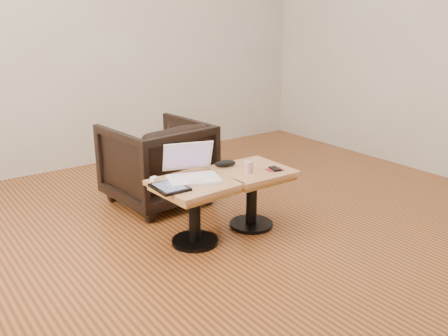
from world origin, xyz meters
TOP-DOWN VIEW (x-y plane):
  - room_shell at (0.00, 0.00)m, footprint 4.52×4.52m
  - side_table_left at (-0.43, 0.10)m, footprint 0.52×0.52m
  - side_table_right at (0.05, 0.09)m, footprint 0.49×0.49m
  - laptop at (-0.40, 0.17)m, footprint 0.43×0.42m
  - tablet at (-0.62, 0.08)m, footprint 0.19×0.24m
  - charging_adapter at (-0.63, 0.27)m, footprint 0.05×0.05m
  - glasses_case at (-0.07, 0.24)m, footprint 0.17×0.12m
  - striped_cup at (-0.02, 0.04)m, footprint 0.08×0.08m
  - earbuds_tangle at (0.09, 0.15)m, footprint 0.07×0.05m
  - phone_on_sleeve at (0.17, -0.02)m, footprint 0.13×0.11m
  - armchair at (-0.27, 0.91)m, footprint 0.79×0.81m

SIDE VIEW (x-z plane):
  - side_table_left at x=-0.43m, z-range 0.11..0.55m
  - side_table_right at x=0.05m, z-range 0.11..0.55m
  - armchair at x=-0.27m, z-range 0.00..0.67m
  - earbuds_tangle at x=0.09m, z-range 0.44..0.45m
  - phone_on_sleeve at x=0.17m, z-range 0.44..0.45m
  - tablet at x=-0.62m, z-range 0.44..0.46m
  - charging_adapter at x=-0.63m, z-range 0.44..0.47m
  - glasses_case at x=-0.07m, z-range 0.44..0.49m
  - striped_cup at x=-0.02m, z-range 0.44..0.52m
  - laptop at x=-0.40m, z-range 0.37..0.60m
  - room_shell at x=0.00m, z-range 0.00..2.71m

